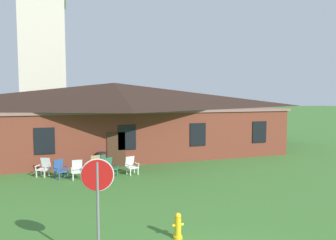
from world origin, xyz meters
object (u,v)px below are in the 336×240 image
Objects in this scene: stop_sign at (98,191)px; lawn_chair_far_side at (131,165)px; fire_hydrant at (178,226)px; lawn_chair_by_porch at (44,167)px; lawn_chair_near_door at (60,169)px; lawn_chair_left_end at (77,169)px; trash_bin at (101,161)px; lawn_chair_middle at (96,164)px; lawn_chair_right_end at (110,166)px.

lawn_chair_far_side is (2.66, 9.16, -1.49)m from stop_sign.
fire_hydrant is at bearing 22.58° from stop_sign.
lawn_chair_by_porch is 1.00× the size of lawn_chair_near_door.
lawn_chair_left_end reaches higher than fire_hydrant.
trash_bin is (1.42, 1.82, -0.00)m from lawn_chair_left_end.
lawn_chair_by_porch and lawn_chair_middle have the same top height.
lawn_chair_middle is at bearing 17.11° from lawn_chair_near_door.
lawn_chair_near_door is 0.98× the size of trash_bin.
trash_bin reaches higher than lawn_chair_left_end.
lawn_chair_right_end is at bearing 96.75° from fire_hydrant.
lawn_chair_left_end is 0.98× the size of trash_bin.
fire_hydrant is at bearing -83.25° from lawn_chair_right_end.
stop_sign is at bearing -88.82° from lawn_chair_left_end.
lawn_chair_far_side is at bearing -50.28° from trash_bin.
lawn_chair_right_end is at bearing 80.82° from stop_sign.
lawn_chair_left_end is 1.67m from lawn_chair_right_end.
stop_sign is at bearing -157.42° from fire_hydrant.
lawn_chair_near_door and lawn_chair_far_side have the same top height.
lawn_chair_right_end is (3.35, -1.01, 0.00)m from lawn_chair_by_porch.
stop_sign reaches higher than fire_hydrant.
fire_hydrant is (2.63, -8.05, -0.12)m from lawn_chair_left_end.
fire_hydrant is at bearing -91.53° from lawn_chair_far_side.
lawn_chair_right_end is at bearing -81.75° from trash_bin.
lawn_chair_far_side is (1.18, -0.00, 0.00)m from lawn_chair_right_end.
lawn_chair_far_side reaches higher than fire_hydrant.
trash_bin is at bearing 12.96° from lawn_chair_by_porch.
stop_sign is 2.91× the size of lawn_chair_middle.
lawn_chair_left_end is at bearing -136.74° from lawn_chair_middle.
lawn_chair_by_porch is 1.00× the size of lawn_chair_far_side.
stop_sign is 2.91× the size of lawn_chair_far_side.
lawn_chair_near_door is at bearing 173.30° from lawn_chair_right_end.
stop_sign is 10.19m from lawn_chair_middle.
lawn_chair_left_end is at bearing -176.60° from lawn_chair_right_end.
lawn_chair_near_door is at bearing 96.34° from stop_sign.
lawn_chair_right_end is (1.67, 0.10, 0.00)m from lawn_chair_left_end.
trash_bin is at bearing 129.72° from lawn_chair_far_side.
lawn_chair_near_door is 1.00× the size of lawn_chair_right_end.
lawn_chair_far_side is at bearing 1.99° from lawn_chair_left_end.
lawn_chair_far_side is at bearing 73.80° from stop_sign.
lawn_chair_far_side is (4.53, -1.01, 0.00)m from lawn_chair_by_porch.
lawn_chair_right_end is 1.21× the size of fire_hydrant.
lawn_chair_far_side is 2.24m from trash_bin.
trash_bin is at bearing 98.25° from lawn_chair_right_end.
lawn_chair_middle is (1.05, 0.98, 0.00)m from lawn_chair_left_end.
lawn_chair_middle is 0.92m from trash_bin.
lawn_chair_near_door and lawn_chair_middle have the same top height.
trash_bin reaches higher than lawn_chair_far_side.
stop_sign is 9.63m from lawn_chair_near_door.
trash_bin is at bearing 83.55° from stop_sign.
lawn_chair_near_door is 2.00m from lawn_chair_middle.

